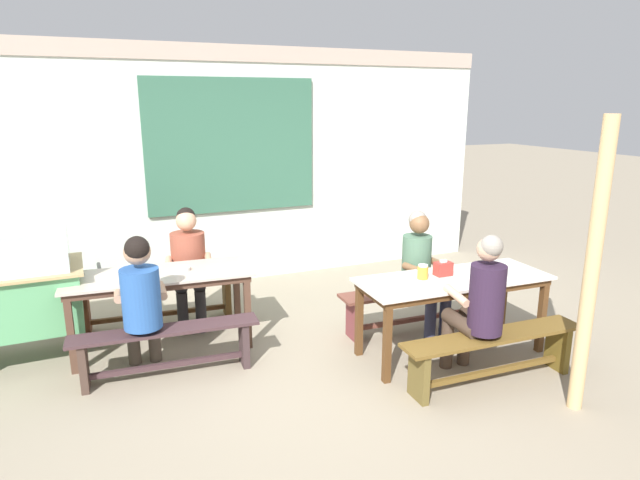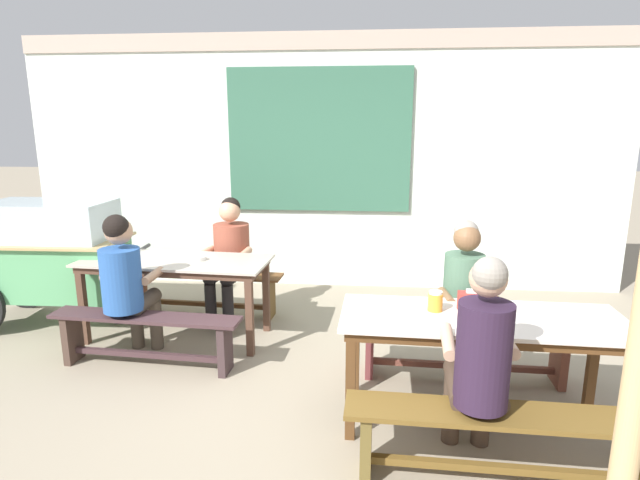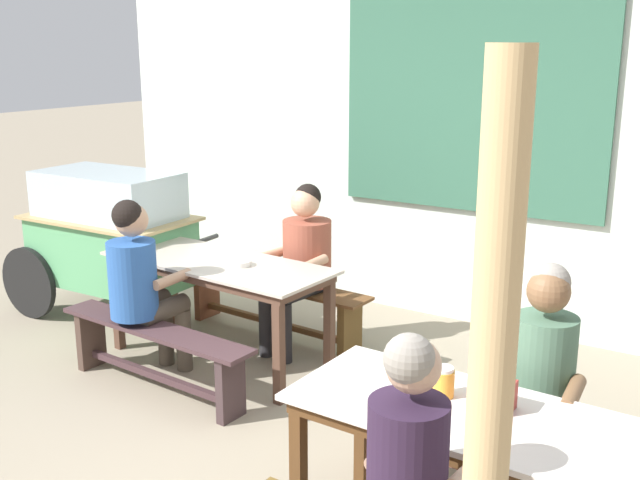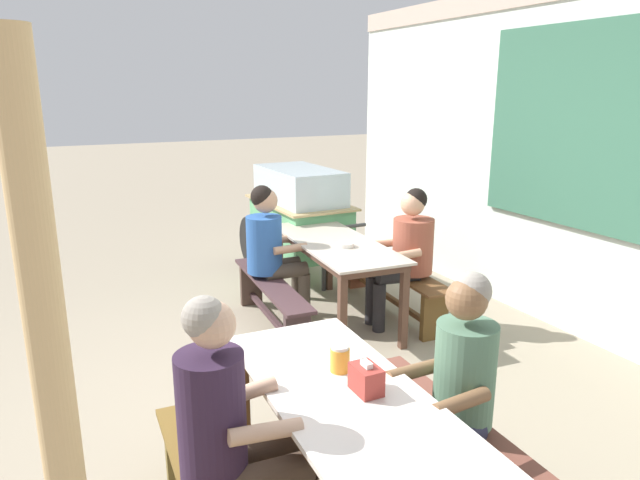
# 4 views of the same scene
# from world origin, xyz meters

# --- Properties ---
(ground_plane) EXTENTS (40.00, 40.00, 0.00)m
(ground_plane) POSITION_xyz_m (0.00, 0.00, 0.00)
(ground_plane) COLOR gray
(backdrop_wall) EXTENTS (7.08, 0.23, 2.97)m
(backdrop_wall) POSITION_xyz_m (-0.00, 2.82, 1.55)
(backdrop_wall) COLOR silver
(backdrop_wall) RESTS_ON ground_plane
(dining_table_far) EXTENTS (1.74, 0.78, 0.75)m
(dining_table_far) POSITION_xyz_m (-1.19, 1.06, 0.67)
(dining_table_far) COLOR #BEB1A1
(dining_table_far) RESTS_ON ground_plane
(dining_table_near) EXTENTS (1.81, 0.73, 0.75)m
(dining_table_near) POSITION_xyz_m (1.27, -0.12, 0.67)
(dining_table_near) COLOR silver
(dining_table_near) RESTS_ON ground_plane
(bench_far_back) EXTENTS (1.69, 0.39, 0.44)m
(bench_far_back) POSITION_xyz_m (-1.15, 1.66, 0.29)
(bench_far_back) COLOR brown
(bench_far_back) RESTS_ON ground_plane
(bench_far_front) EXTENTS (1.58, 0.34, 0.44)m
(bench_far_front) POSITION_xyz_m (-1.23, 0.45, 0.30)
(bench_far_front) COLOR #412B2F
(bench_far_front) RESTS_ON ground_plane
(bench_near_back) EXTENTS (1.68, 0.36, 0.44)m
(bench_near_back) POSITION_xyz_m (1.29, 0.49, 0.30)
(bench_near_back) COLOR brown
(bench_near_back) RESTS_ON ground_plane
(bench_near_front) EXTENTS (1.65, 0.34, 0.44)m
(bench_near_front) POSITION_xyz_m (1.25, -0.72, 0.30)
(bench_near_front) COLOR brown
(bench_near_front) RESTS_ON ground_plane
(food_cart) EXTENTS (1.75, 0.83, 1.22)m
(food_cart) POSITION_xyz_m (-2.54, 1.30, 0.72)
(food_cart) COLOR #5BA76D
(food_cart) RESTS_ON ground_plane
(person_left_back_turned) EXTENTS (0.44, 0.56, 1.26)m
(person_left_back_turned) POSITION_xyz_m (-1.40, 0.53, 0.72)
(person_left_back_turned) COLOR #493F34
(person_left_back_turned) RESTS_ON ground_plane
(person_right_near_table) EXTENTS (0.43, 0.58, 1.25)m
(person_right_near_table) POSITION_xyz_m (1.27, 0.40, 0.70)
(person_right_near_table) COLOR #2A2C45
(person_right_near_table) RESTS_ON ground_plane
(person_center_facing) EXTENTS (0.51, 0.59, 1.24)m
(person_center_facing) POSITION_xyz_m (-0.83, 1.58, 0.71)
(person_center_facing) COLOR #252426
(person_center_facing) RESTS_ON ground_plane
(person_near_front) EXTENTS (0.41, 0.58, 1.30)m
(person_near_front) POSITION_xyz_m (1.15, -0.63, 0.71)
(person_near_front) COLOR #463529
(person_near_front) RESTS_ON ground_plane
(tissue_box) EXTENTS (0.16, 0.10, 0.15)m
(tissue_box) POSITION_xyz_m (1.21, -0.03, 0.81)
(tissue_box) COLOR #9D332B
(tissue_box) RESTS_ON dining_table_near
(condiment_jar) EXTENTS (0.10, 0.10, 0.13)m
(condiment_jar) POSITION_xyz_m (0.99, -0.04, 0.81)
(condiment_jar) COLOR gold
(condiment_jar) RESTS_ON dining_table_near
(soup_bowl) EXTENTS (0.15, 0.15, 0.04)m
(soup_bowl) POSITION_xyz_m (-0.97, 1.05, 0.77)
(soup_bowl) COLOR silver
(soup_bowl) RESTS_ON dining_table_far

